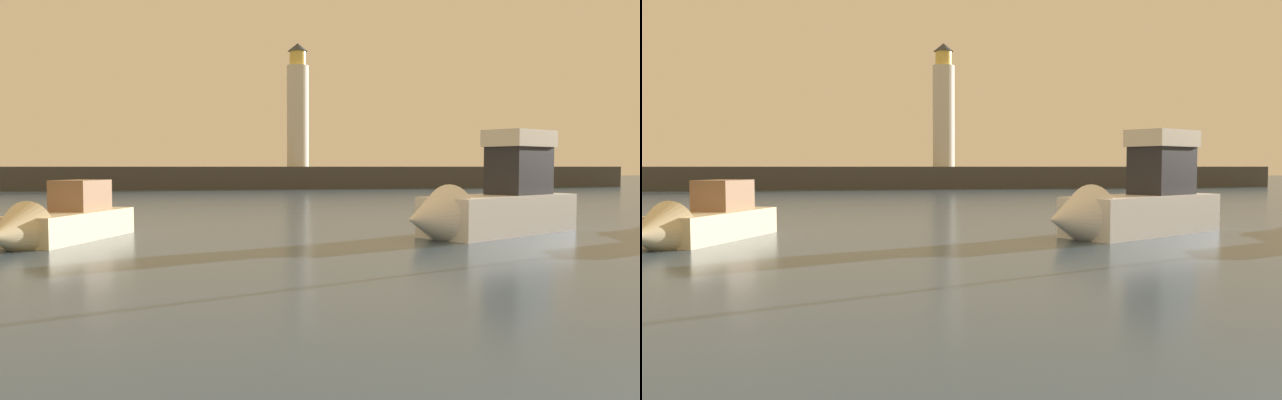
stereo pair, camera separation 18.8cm
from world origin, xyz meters
TOP-DOWN VIEW (x-y plane):
  - ground_plane at (0.00, 32.27)m, footprint 220.00×220.00m
  - breakwater at (0.00, 64.55)m, footprint 83.98×6.79m
  - lighthouse at (4.60, 64.55)m, footprint 2.38×2.38m
  - motorboat_1 at (3.79, 16.82)m, footprint 8.05×5.70m
  - motorboat_4 at (-10.43, 17.29)m, footprint 3.96×6.50m

SIDE VIEW (x-z plane):
  - ground_plane at x=0.00m, z-range 0.00..0.00m
  - motorboat_4 at x=-10.43m, z-range -0.54..1.75m
  - motorboat_1 at x=3.79m, z-range -0.87..3.09m
  - breakwater at x=0.00m, z-range 0.00..2.34m
  - lighthouse at x=4.60m, z-range 1.99..15.40m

